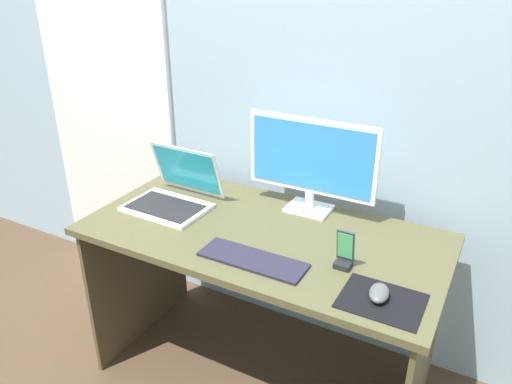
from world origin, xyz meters
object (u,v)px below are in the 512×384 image
laptop (174,194)px  keyboard_external (253,260)px  mouse (379,293)px  monitor (311,162)px  phone_in_dock (344,254)px

laptop → keyboard_external: laptop is taller
laptop → mouse: size_ratio=3.41×
monitor → keyboard_external: monitor is taller
laptop → mouse: bearing=-13.3°
keyboard_external → mouse: (0.44, 0.00, 0.02)m
monitor → laptop: size_ratio=1.59×
keyboard_external → phone_in_dock: (0.29, 0.12, 0.04)m
mouse → laptop: bearing=158.3°
keyboard_external → laptop: bearing=156.3°
laptop → keyboard_external: bearing=-23.9°
monitor → phone_in_dock: 0.46m
laptop → mouse: 0.97m
monitor → keyboard_external: bearing=-92.5°
monitor → keyboard_external: (-0.02, -0.45, -0.21)m
mouse → phone_in_dock: bearing=134.0°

